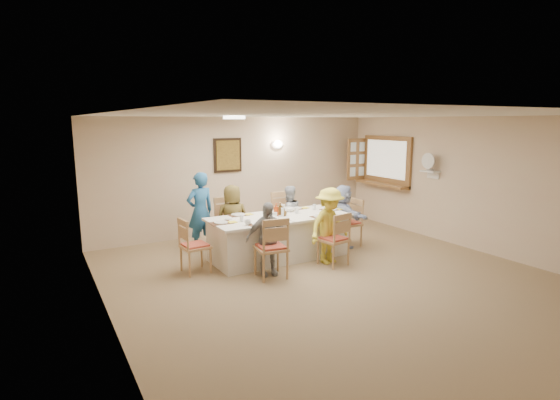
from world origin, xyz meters
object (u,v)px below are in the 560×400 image
diner_back_left (233,219)px  desk_fan (429,164)px  chair_left_end (195,245)px  serving_hatch (387,161)px  diner_front_left (267,239)px  diner_front_right (329,226)px  diner_right_end (343,216)px  chair_back_left (230,225)px  caregiver (200,211)px  dining_table (279,237)px  condiment_ketchup (276,210)px  diner_back_right (289,215)px  chair_front_left (271,247)px  chair_right_end (348,222)px  chair_front_right (333,238)px  chair_back_right (286,218)px

diner_back_left → desk_fan: bearing=172.6°
chair_left_end → desk_fan: bearing=-98.6°
serving_hatch → diner_front_left: 4.45m
chair_left_end → diner_front_left: diner_front_left is taller
diner_front_right → diner_right_end: diner_front_right is taller
diner_front_right → serving_hatch: bearing=19.1°
chair_left_end → diner_front_right: diner_front_right is taller
serving_hatch → diner_back_left: serving_hatch is taller
chair_back_left → caregiver: size_ratio=0.68×
chair_back_left → chair_left_end: chair_back_left is taller
diner_front_right → dining_table: bearing=120.0°
condiment_ketchup → chair_left_end: bearing=179.7°
dining_table → diner_back_right: 0.93m
chair_front_left → chair_left_end: (-0.95, 0.80, -0.04)m
chair_front_left → dining_table: bearing=-119.5°
desk_fan → diner_front_left: 4.04m
diner_front_right → caregiver: caregiver is taller
chair_back_left → chair_front_left: 1.60m
chair_front_left → chair_right_end: size_ratio=1.06×
diner_back_right → caregiver: 1.72m
chair_back_left → dining_table: bearing=-54.7°
dining_table → chair_front_left: 1.01m
chair_front_right → diner_back_right: bearing=-99.1°
chair_front_left → diner_right_end: size_ratio=0.81×
serving_hatch → diner_front_right: bearing=-149.4°
dining_table → caregiver: 1.60m
chair_back_left → chair_back_right: 1.20m
desk_fan → caregiver: desk_fan is taller
desk_fan → diner_right_end: desk_fan is taller
serving_hatch → chair_left_end: size_ratio=1.66×
chair_back_left → diner_back_right: (1.20, -0.12, 0.08)m
serving_hatch → condiment_ketchup: 3.68m
chair_front_left → chair_back_right: bearing=-119.5°
chair_back_right → chair_front_right: 1.60m
serving_hatch → diner_back_right: (-2.82, -0.31, -0.92)m
chair_back_left → chair_front_right: 2.00m
diner_back_right → diner_front_left: (-1.20, -1.36, 0.00)m
chair_left_end → diner_front_right: 2.26m
chair_back_right → dining_table: bearing=-122.1°
chair_right_end → diner_front_right: bearing=-54.0°
chair_front_left → condiment_ketchup: condiment_ketchup is taller
desk_fan → chair_left_end: 5.00m
diner_back_left → diner_back_right: bearing=-172.4°
chair_back_right → chair_front_right: size_ratio=1.10×
serving_hatch → dining_table: (-3.42, -0.99, -1.12)m
chair_front_left → caregiver: (-0.45, 1.95, 0.25)m
diner_front_right → diner_front_left: bearing=168.5°
desk_fan → caregiver: (-4.36, 1.51, -0.81)m
diner_back_right → diner_front_right: size_ratio=0.89×
dining_table → diner_front_right: (0.60, -0.68, 0.27)m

